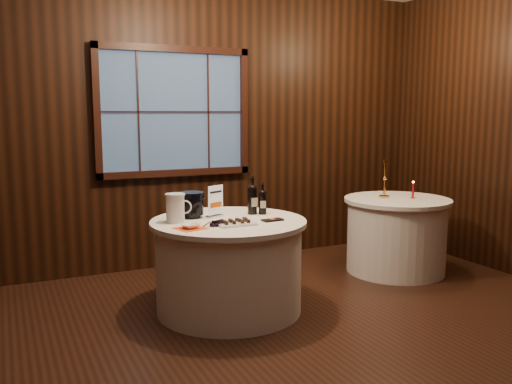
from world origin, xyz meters
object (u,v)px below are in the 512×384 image
glass_pitcher (176,208)px  red_candle (413,192)px  chocolate_box (272,220)px  grape_bunch (216,223)px  brass_candlestick (385,184)px  port_bottle_left (252,197)px  port_bottle_right (263,200)px  ice_bucket (192,204)px  chocolate_plate (235,223)px  cracker_bowl (190,226)px  side_table (396,235)px  sign_stand (215,206)px  main_table (229,265)px

glass_pitcher → red_candle: glass_pitcher is taller
chocolate_box → red_candle: 1.86m
grape_bunch → brass_candlestick: 2.17m
port_bottle_left → port_bottle_right: port_bottle_left is taller
port_bottle_left → red_candle: bearing=-2.8°
ice_bucket → chocolate_plate: (0.21, -0.43, -0.10)m
port_bottle_left → brass_candlestick: bearing=4.0°
grape_bunch → cracker_bowl: grape_bunch is taller
ice_bucket → cracker_bowl: 0.45m
chocolate_plate → red_candle: red_candle is taller
chocolate_box → cracker_bowl: 0.70m
port_bottle_left → chocolate_box: bearing=-90.8°
port_bottle_left → port_bottle_right: bearing=-32.7°
side_table → ice_bucket: bearing=-178.1°
port_bottle_right → cracker_bowl: 0.82m
chocolate_plate → chocolate_box: bearing=2.4°
chocolate_plate → glass_pitcher: (-0.39, 0.30, 0.10)m
port_bottle_right → red_candle: 1.77m
cracker_bowl → red_candle: (2.52, 0.40, 0.05)m
chocolate_box → ice_bucket: bearing=139.5°
port_bottle_left → chocolate_box: size_ratio=1.98×
brass_candlestick → glass_pitcher: bearing=-172.6°
side_table → grape_bunch: grape_bunch is taller
chocolate_plate → sign_stand: bearing=94.6°
port_bottle_right → cracker_bowl: bearing=-139.2°
port_bottle_left → ice_bucket: size_ratio=1.59×
sign_stand → chocolate_box: (0.36, -0.35, -0.09)m
side_table → grape_bunch: (-2.18, -0.49, 0.40)m
sign_stand → chocolate_box: 0.51m
side_table → cracker_bowl: bearing=-168.5°
port_bottle_left → ice_bucket: 0.53m
main_table → grape_bunch: grape_bunch is taller
glass_pitcher → brass_candlestick: 2.35m
sign_stand → port_bottle_right: port_bottle_right is taller
side_table → sign_stand: (-2.05, -0.13, 0.48)m
grape_bunch → cracker_bowl: 0.21m
sign_stand → ice_bucket: size_ratio=1.29×
side_table → brass_candlestick: bearing=131.6°
chocolate_box → cracker_bowl: (-0.70, 0.00, 0.01)m
chocolate_plate → red_candle: bearing=11.1°
sign_stand → grape_bunch: sign_stand is taller
chocolate_box → glass_pitcher: 0.79m
side_table → cracker_bowl: (-2.39, -0.49, 0.40)m
chocolate_box → glass_pitcher: size_ratio=0.75×
ice_bucket → red_candle: ice_bucket is taller
port_bottle_right → ice_bucket: size_ratio=1.31×
grape_bunch → side_table: bearing=12.7°
port_bottle_right → cracker_bowl: size_ratio=2.05×
side_table → grape_bunch: size_ratio=5.90×
cracker_bowl → red_candle: bearing=9.1°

